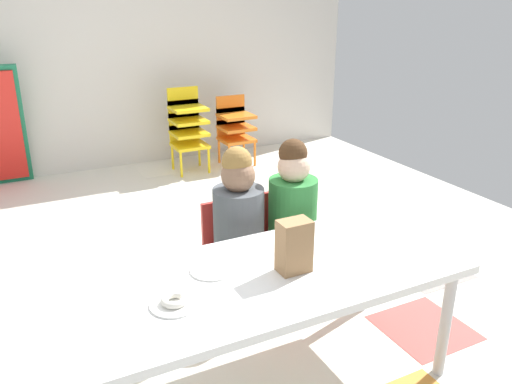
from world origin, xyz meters
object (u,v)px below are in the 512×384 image
craft_table (247,288)px  paper_plate_near_edge (175,304)px  seated_child_near_camera (238,217)px  paper_plate_center_table (212,270)px  paper_bag_brown (294,246)px  donut_powdered_on_plate (174,300)px  kid_chair_orange_stack (235,125)px  kid_chair_yellow_stack (187,125)px  seated_child_middle_seat (292,206)px

craft_table → paper_plate_near_edge: size_ratio=10.08×
craft_table → seated_child_near_camera: 0.62m
seated_child_near_camera → paper_plate_center_table: seated_child_near_camera is taller
craft_table → paper_bag_brown: 0.25m
paper_plate_near_edge → donut_powdered_on_plate: (0.00, 0.00, 0.02)m
kid_chair_orange_stack → paper_plate_near_edge: (-1.62, -3.04, 0.17)m
craft_table → donut_powdered_on_plate: size_ratio=18.70×
craft_table → donut_powdered_on_plate: 0.33m
donut_powdered_on_plate → kid_chair_yellow_stack: bearing=69.8°
paper_plate_near_edge → donut_powdered_on_plate: size_ratio=1.85×
seated_child_middle_seat → paper_bag_brown: size_ratio=4.17×
seated_child_middle_seat → donut_powdered_on_plate: size_ratio=9.45×
seated_child_middle_seat → donut_powdered_on_plate: (-0.86, -0.63, 0.03)m
seated_child_middle_seat → paper_plate_near_edge: (-0.86, -0.63, 0.01)m
kid_chair_yellow_stack → paper_plate_center_table: (-0.91, -2.87, 0.11)m
paper_plate_near_edge → paper_bag_brown: bearing=2.5°
paper_bag_brown → paper_plate_center_table: size_ratio=1.22×
craft_table → paper_plate_center_table: 0.16m
seated_child_near_camera → paper_plate_near_edge: (-0.54, -0.63, 0.01)m
paper_plate_near_edge → donut_powdered_on_plate: donut_powdered_on_plate is taller
paper_plate_center_table → paper_bag_brown: bearing=-26.2°
seated_child_near_camera → paper_plate_near_edge: bearing=-130.8°
seated_child_middle_seat → kid_chair_yellow_stack: seated_child_middle_seat is taller
paper_bag_brown → paper_plate_near_edge: bearing=-177.5°
seated_child_near_camera → kid_chair_orange_stack: size_ratio=1.35×
kid_chair_orange_stack → paper_bag_brown: 3.23m
paper_bag_brown → paper_plate_center_table: 0.35m
paper_bag_brown → paper_plate_center_table: paper_bag_brown is taller
seated_child_middle_seat → donut_powdered_on_plate: bearing=-143.8°
paper_plate_center_table → donut_powdered_on_plate: bearing=-141.9°
paper_plate_center_table → craft_table: bearing=-48.9°
paper_plate_center_table → seated_child_middle_seat: bearing=35.5°
craft_table → paper_plate_near_edge: bearing=-170.2°
kid_chair_yellow_stack → kid_chair_orange_stack: 0.50m
craft_table → seated_child_near_camera: size_ratio=1.98×
craft_table → kid_chair_yellow_stack: size_ratio=2.27×
craft_table → kid_chair_orange_stack: size_ratio=2.67×
seated_child_middle_seat → kid_chair_yellow_stack: (0.26, 2.41, -0.10)m
seated_child_middle_seat → paper_plate_near_edge: seated_child_middle_seat is taller
donut_powdered_on_plate → paper_bag_brown: bearing=2.5°
seated_child_middle_seat → paper_plate_center_table: 0.79m
craft_table → kid_chair_yellow_stack: 3.09m
paper_plate_near_edge → seated_child_near_camera: bearing=49.2°
paper_bag_brown → donut_powdered_on_plate: paper_bag_brown is taller
kid_chair_orange_stack → paper_bag_brown: size_ratio=3.09×
seated_child_middle_seat → kid_chair_yellow_stack: 2.43m
kid_chair_orange_stack → paper_bag_brown: paper_bag_brown is taller
craft_table → paper_plate_center_table: bearing=131.1°
kid_chair_yellow_stack → seated_child_middle_seat: bearing=-96.2°
seated_child_middle_seat → kid_chair_orange_stack: seated_child_middle_seat is taller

